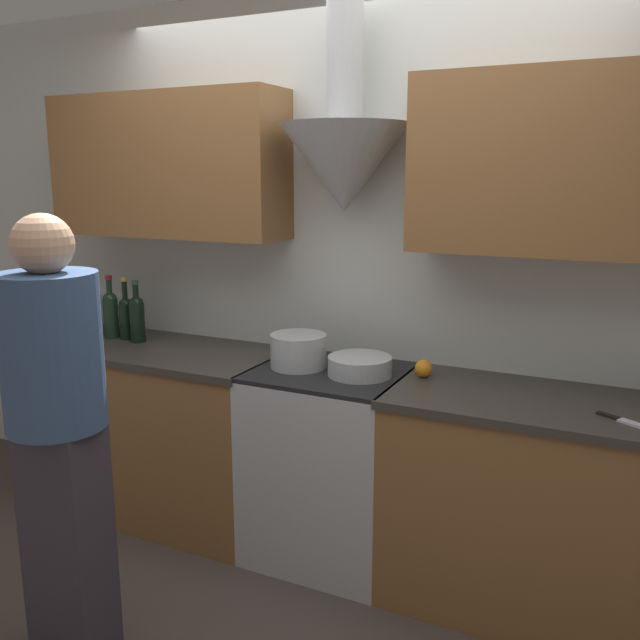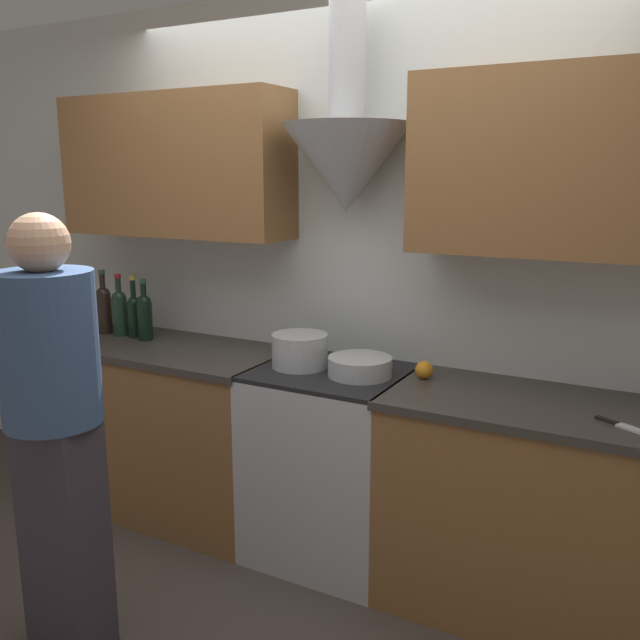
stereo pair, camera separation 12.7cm
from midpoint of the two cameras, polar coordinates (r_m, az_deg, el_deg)
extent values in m
plane|color=#423833|center=(3.16, -0.91, -21.68)|extent=(12.00, 12.00, 0.00)
cube|color=silver|center=(3.25, 4.75, 3.99)|extent=(8.40, 0.06, 2.60)
cone|color=#B7BABC|center=(3.05, 3.46, 12.67)|extent=(0.57, 0.57, 0.38)
cylinder|color=#B7BABC|center=(3.09, 3.58, 21.55)|extent=(0.16, 0.16, 0.57)
cube|color=brown|center=(3.57, -11.11, 12.59)|extent=(1.27, 0.32, 0.70)
cube|color=brown|center=(2.78, 22.20, 12.12)|extent=(1.25, 0.32, 0.70)
cube|color=brown|center=(3.70, -11.73, -9.09)|extent=(1.27, 0.60, 0.86)
cube|color=#38332D|center=(3.57, -12.04, -2.34)|extent=(1.30, 0.62, 0.03)
cube|color=brown|center=(2.95, 19.65, -15.33)|extent=(1.25, 0.60, 0.86)
cube|color=#38332D|center=(2.78, 20.32, -7.03)|extent=(1.28, 0.62, 0.03)
cube|color=#B7BABC|center=(3.20, 2.03, -12.19)|extent=(0.67, 0.60, 0.88)
cube|color=black|center=(2.98, -0.58, -14.86)|extent=(0.47, 0.01, 0.40)
cube|color=black|center=(3.04, 2.10, -4.45)|extent=(0.67, 0.60, 0.02)
cube|color=#B7BABC|center=(3.29, 4.18, -4.26)|extent=(0.67, 0.06, 0.10)
cylinder|color=black|center=(3.96, -17.73, 0.50)|extent=(0.07, 0.07, 0.20)
sphere|color=black|center=(3.94, -17.82, 1.91)|extent=(0.07, 0.07, 0.07)
cylinder|color=black|center=(3.93, -17.88, 2.92)|extent=(0.03, 0.03, 0.11)
cylinder|color=maroon|center=(3.92, -17.95, 3.85)|extent=(0.03, 0.03, 0.02)
cylinder|color=black|center=(3.89, -16.82, 0.51)|extent=(0.08, 0.08, 0.22)
sphere|color=black|center=(3.87, -16.92, 2.10)|extent=(0.08, 0.08, 0.08)
cylinder|color=black|center=(3.86, -16.97, 3.04)|extent=(0.03, 0.03, 0.09)
cylinder|color=#234C33|center=(3.85, -17.03, 3.89)|extent=(0.03, 0.03, 0.02)
cylinder|color=black|center=(3.81, -15.58, 0.27)|extent=(0.08, 0.08, 0.21)
sphere|color=black|center=(3.79, -15.67, 1.80)|extent=(0.08, 0.08, 0.08)
cylinder|color=black|center=(3.78, -15.72, 2.73)|extent=(0.03, 0.03, 0.09)
cylinder|color=maroon|center=(3.77, -15.77, 3.56)|extent=(0.03, 0.03, 0.02)
cylinder|color=black|center=(3.75, -14.41, 0.00)|extent=(0.07, 0.07, 0.19)
sphere|color=black|center=(3.74, -14.49, 1.40)|extent=(0.07, 0.07, 0.07)
cylinder|color=black|center=(3.72, -14.54, 2.46)|extent=(0.03, 0.03, 0.11)
cylinder|color=gold|center=(3.71, -14.60, 3.45)|extent=(0.03, 0.03, 0.02)
cylinder|color=black|center=(3.67, -13.57, -0.09)|extent=(0.08, 0.08, 0.20)
sphere|color=black|center=(3.65, -13.65, 1.47)|extent=(0.08, 0.08, 0.08)
cylinder|color=black|center=(3.64, -13.70, 2.38)|extent=(0.03, 0.03, 0.08)
cylinder|color=#234C33|center=(3.63, -13.74, 3.19)|extent=(0.03, 0.03, 0.02)
cylinder|color=#B7BABC|center=(3.08, -0.52, -2.59)|extent=(0.26, 0.26, 0.15)
cylinder|color=#B7BABC|center=(2.96, 4.62, -3.93)|extent=(0.28, 0.28, 0.08)
sphere|color=orange|center=(2.95, 9.98, -4.16)|extent=(0.08, 0.08, 0.08)
cube|color=silver|center=(2.60, 26.42, -8.35)|extent=(0.14, 0.10, 0.01)
cube|color=black|center=(2.66, 24.30, -7.73)|extent=(0.09, 0.06, 0.01)
cube|color=#38333D|center=(2.73, -19.38, -17.14)|extent=(0.28, 0.18, 0.91)
cylinder|color=#38517A|center=(2.46, -20.56, -2.26)|extent=(0.34, 0.34, 0.53)
sphere|color=tan|center=(2.40, -21.19, 6.07)|extent=(0.20, 0.20, 0.20)
camera|label=1|loc=(0.06, -88.75, 0.27)|focal=38.00mm
camera|label=2|loc=(0.06, 91.25, -0.27)|focal=38.00mm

